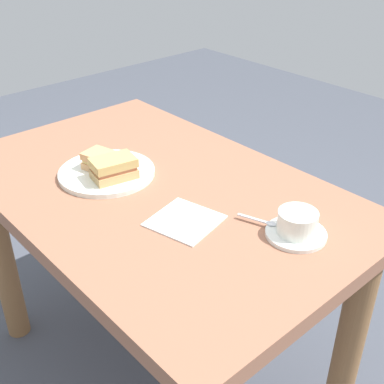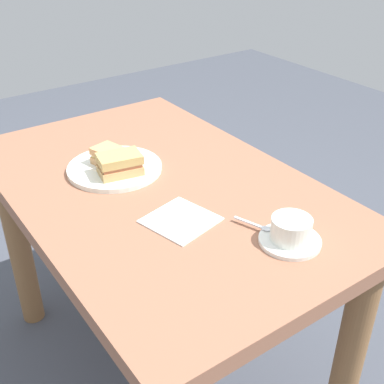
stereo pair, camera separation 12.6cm
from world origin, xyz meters
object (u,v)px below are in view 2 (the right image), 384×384
object	(u,v)px
coffee_saucer	(290,241)
napkin	(181,220)
dining_table	(160,225)
sandwich_front	(113,158)
coffee_cup	(291,228)
sandwich_back	(120,164)
spoon	(259,226)
sandwich_plate	(115,168)

from	to	relation	value
coffee_saucer	napkin	bearing A→B (deg)	-144.61
dining_table	sandwich_front	bearing A→B (deg)	-156.52
dining_table	coffee_cup	distance (m)	0.45
sandwich_back	coffee_saucer	size ratio (longest dim) A/B	0.91
coffee_saucer	spoon	size ratio (longest dim) A/B	1.46
sandwich_front	napkin	size ratio (longest dim) A/B	0.87
dining_table	spoon	size ratio (longest dim) A/B	11.89
spoon	sandwich_back	bearing A→B (deg)	-160.84
coffee_cup	sandwich_front	bearing A→B (deg)	-163.15
sandwich_front	sandwich_back	xyz separation A→B (m)	(0.06, -0.01, 0.00)
spoon	coffee_saucer	bearing A→B (deg)	18.80
sandwich_plate	coffee_cup	distance (m)	0.56
sandwich_plate	coffee_saucer	distance (m)	0.56
dining_table	napkin	size ratio (longest dim) A/B	7.67
coffee_saucer	napkin	distance (m)	0.26
napkin	dining_table	bearing A→B (deg)	164.39
coffee_saucer	sandwich_plate	bearing A→B (deg)	-163.30
coffee_saucer	coffee_cup	bearing A→B (deg)	113.65
spoon	napkin	bearing A→B (deg)	-137.51
sandwich_front	sandwich_back	size ratio (longest dim) A/B	1.01
sandwich_plate	sandwich_front	world-z (taller)	sandwich_front
dining_table	sandwich_plate	bearing A→B (deg)	-156.33
dining_table	sandwich_plate	world-z (taller)	sandwich_plate
coffee_cup	napkin	size ratio (longest dim) A/B	0.75
sandwich_plate	spoon	world-z (taller)	spoon
spoon	coffee_cup	bearing A→B (deg)	19.79
coffee_cup	sandwich_plate	bearing A→B (deg)	-163.16
dining_table	coffee_saucer	size ratio (longest dim) A/B	8.17
dining_table	sandwich_front	distance (m)	0.23
dining_table	sandwich_back	xyz separation A→B (m)	(-0.09, -0.07, 0.18)
spoon	napkin	xyz separation A→B (m)	(-0.14, -0.13, -0.01)
sandwich_plate	napkin	bearing A→B (deg)	1.54
sandwich_plate	coffee_cup	xyz separation A→B (m)	(0.54, 0.16, 0.03)
sandwich_back	coffee_cup	distance (m)	0.51
sandwich_back	spoon	distance (m)	0.43
sandwich_front	sandwich_back	distance (m)	0.06
sandwich_back	spoon	xyz separation A→B (m)	(0.41, 0.14, -0.03)
coffee_saucer	coffee_cup	size ratio (longest dim) A/B	1.26
sandwich_plate	coffee_saucer	xyz separation A→B (m)	(0.54, 0.16, -0.00)
sandwich_front	coffee_cup	distance (m)	0.56
coffee_saucer	spoon	xyz separation A→B (m)	(-0.08, -0.03, 0.01)
sandwich_back	coffee_saucer	distance (m)	0.52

